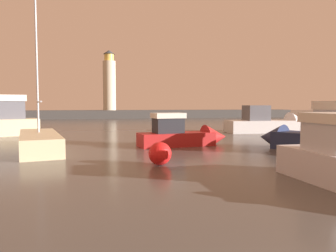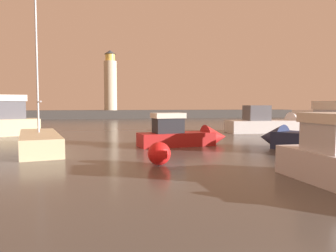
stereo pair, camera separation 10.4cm
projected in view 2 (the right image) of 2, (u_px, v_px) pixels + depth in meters
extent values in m
plane|color=#4C4742|center=(144.00, 131.00, 33.23)|extent=(220.00, 220.00, 0.00)
cube|color=#423F3D|center=(124.00, 114.00, 63.50)|extent=(70.73, 4.27, 1.58)
cylinder|color=beige|center=(110.00, 86.00, 62.61)|extent=(2.45, 2.45, 9.52)
cylinder|color=#F2CC59|center=(110.00, 58.00, 62.24)|extent=(1.84, 1.84, 1.33)
cone|color=#33383D|center=(110.00, 52.00, 62.17)|extent=(2.21, 2.21, 0.76)
cube|color=silver|center=(335.00, 137.00, 11.07)|extent=(1.65, 1.85, 0.99)
cube|color=silver|center=(336.00, 118.00, 11.02)|extent=(1.82, 2.03, 0.35)
cube|color=#B21E1E|center=(176.00, 139.00, 21.07)|extent=(5.15, 2.53, 0.88)
cone|color=#B21E1E|center=(215.00, 137.00, 22.07)|extent=(1.86, 1.95, 1.73)
cube|color=#232328|center=(168.00, 125.00, 20.81)|extent=(1.99, 1.55, 0.96)
cube|color=silver|center=(168.00, 115.00, 20.77)|extent=(2.19, 1.71, 0.34)
cube|color=white|center=(263.00, 126.00, 31.31)|extent=(7.01, 3.02, 1.17)
cone|color=white|center=(302.00, 125.00, 31.96)|extent=(2.57, 2.72, 2.62)
cube|color=#595960|center=(257.00, 113.00, 31.12)|extent=(2.19, 2.10, 1.46)
cube|color=#1E284C|center=(327.00, 143.00, 18.04)|extent=(4.59, 6.21, 1.06)
cone|color=#1E284C|center=(272.00, 138.00, 20.68)|extent=(2.36, 2.31, 1.77)
cube|color=silver|center=(336.00, 122.00, 17.66)|extent=(2.04, 2.29, 1.37)
cube|color=silver|center=(336.00, 105.00, 17.59)|extent=(2.25, 2.52, 0.48)
cube|color=#595960|center=(9.00, 110.00, 28.16)|extent=(2.91, 2.38, 1.56)
cube|color=silver|center=(9.00, 98.00, 28.09)|extent=(3.20, 2.62, 0.55)
cube|color=beige|center=(39.00, 142.00, 19.03)|extent=(3.71, 8.09, 1.02)
cylinder|color=#B7B7BC|center=(36.00, 48.00, 19.37)|extent=(0.12, 0.12, 10.26)
cylinder|color=#B7B7BC|center=(39.00, 102.00, 17.63)|extent=(1.01, 4.22, 0.09)
sphere|color=red|center=(159.00, 154.00, 14.38)|extent=(1.04, 1.04, 1.04)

